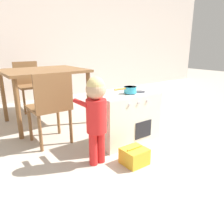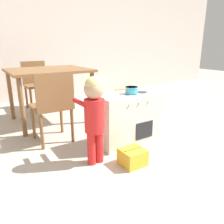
{
  "view_description": "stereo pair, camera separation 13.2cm",
  "coord_description": "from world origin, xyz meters",
  "px_view_note": "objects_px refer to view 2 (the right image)",
  "views": [
    {
      "loc": [
        -1.57,
        -0.79,
        1.08
      ],
      "look_at": [
        -0.29,
        0.93,
        0.43
      ],
      "focal_mm": 35.0,
      "sensor_mm": 36.0,
      "label": 1
    },
    {
      "loc": [
        -1.46,
        -0.86,
        1.08
      ],
      "look_at": [
        -0.29,
        0.93,
        0.43
      ],
      "focal_mm": 35.0,
      "sensor_mm": 36.0,
      "label": 2
    }
  ],
  "objects_px": {
    "dining_chair_near": "(53,105)",
    "child_figure": "(94,110)",
    "dining_chair_far": "(37,83)",
    "toy_basket": "(133,157)",
    "toy_pot": "(131,90)",
    "play_kitchen": "(130,119)",
    "dining_table": "(49,76)"
  },
  "relations": [
    {
      "from": "toy_pot",
      "to": "dining_chair_near",
      "type": "height_order",
      "value": "dining_chair_near"
    },
    {
      "from": "dining_chair_near",
      "to": "toy_pot",
      "type": "bearing_deg",
      "value": -32.64
    },
    {
      "from": "toy_pot",
      "to": "child_figure",
      "type": "bearing_deg",
      "value": -161.25
    },
    {
      "from": "play_kitchen",
      "to": "toy_pot",
      "type": "xyz_separation_m",
      "value": [
        0.01,
        0.0,
        0.33
      ]
    },
    {
      "from": "dining_chair_far",
      "to": "toy_pot",
      "type": "bearing_deg",
      "value": 103.48
    },
    {
      "from": "toy_pot",
      "to": "toy_basket",
      "type": "distance_m",
      "value": 0.74
    },
    {
      "from": "toy_basket",
      "to": "dining_chair_far",
      "type": "relative_size",
      "value": 0.27
    },
    {
      "from": "toy_pot",
      "to": "play_kitchen",
      "type": "bearing_deg",
      "value": -178.02
    },
    {
      "from": "toy_basket",
      "to": "dining_chair_near",
      "type": "distance_m",
      "value": 1.06
    },
    {
      "from": "toy_basket",
      "to": "toy_pot",
      "type": "bearing_deg",
      "value": 55.06
    },
    {
      "from": "play_kitchen",
      "to": "dining_chair_far",
      "type": "height_order",
      "value": "dining_chair_far"
    },
    {
      "from": "toy_pot",
      "to": "toy_basket",
      "type": "height_order",
      "value": "toy_pot"
    },
    {
      "from": "play_kitchen",
      "to": "dining_chair_near",
      "type": "height_order",
      "value": "dining_chair_near"
    },
    {
      "from": "play_kitchen",
      "to": "dining_chair_far",
      "type": "xyz_separation_m",
      "value": [
        -0.48,
        2.05,
        0.16
      ]
    },
    {
      "from": "toy_pot",
      "to": "dining_table",
      "type": "xyz_separation_m",
      "value": [
        -0.51,
        1.23,
        0.05
      ]
    },
    {
      "from": "child_figure",
      "to": "toy_pot",
      "type": "bearing_deg",
      "value": 18.75
    },
    {
      "from": "child_figure",
      "to": "dining_chair_far",
      "type": "height_order",
      "value": "child_figure"
    },
    {
      "from": "dining_table",
      "to": "dining_chair_far",
      "type": "relative_size",
      "value": 1.31
    },
    {
      "from": "play_kitchen",
      "to": "toy_basket",
      "type": "relative_size",
      "value": 3.32
    },
    {
      "from": "toy_pot",
      "to": "dining_chair_far",
      "type": "height_order",
      "value": "dining_chair_far"
    },
    {
      "from": "dining_chair_near",
      "to": "child_figure",
      "type": "bearing_deg",
      "value": -75.94
    },
    {
      "from": "dining_table",
      "to": "play_kitchen",
      "type": "bearing_deg",
      "value": -67.92
    },
    {
      "from": "dining_table",
      "to": "dining_chair_far",
      "type": "bearing_deg",
      "value": 88.44
    },
    {
      "from": "toy_pot",
      "to": "child_figure",
      "type": "xyz_separation_m",
      "value": [
        -0.57,
        -0.19,
        -0.09
      ]
    },
    {
      "from": "dining_chair_far",
      "to": "dining_chair_near",
      "type": "bearing_deg",
      "value": 81.3
    },
    {
      "from": "toy_basket",
      "to": "dining_chair_far",
      "type": "xyz_separation_m",
      "value": [
        -0.2,
        2.47,
        0.37
      ]
    },
    {
      "from": "play_kitchen",
      "to": "dining_chair_far",
      "type": "distance_m",
      "value": 2.11
    },
    {
      "from": "toy_pot",
      "to": "dining_chair_near",
      "type": "xyz_separation_m",
      "value": [
        -0.73,
        0.47,
        -0.17
      ]
    },
    {
      "from": "toy_pot",
      "to": "dining_chair_near",
      "type": "bearing_deg",
      "value": 147.36
    },
    {
      "from": "dining_chair_near",
      "to": "play_kitchen",
      "type": "bearing_deg",
      "value": -33.16
    },
    {
      "from": "toy_pot",
      "to": "dining_chair_near",
      "type": "distance_m",
      "value": 0.89
    },
    {
      "from": "toy_pot",
      "to": "child_figure",
      "type": "height_order",
      "value": "child_figure"
    }
  ]
}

